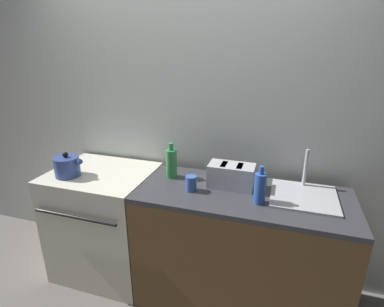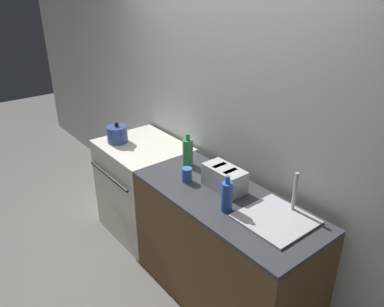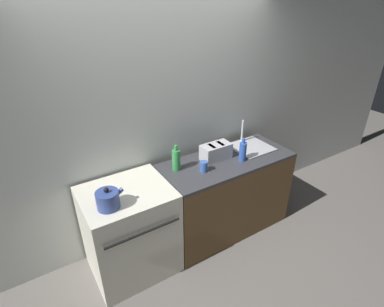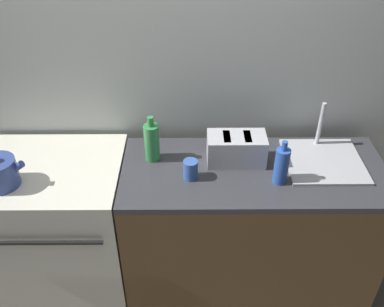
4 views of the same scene
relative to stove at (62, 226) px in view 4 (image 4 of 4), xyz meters
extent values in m
cube|color=silver|center=(0.61, 0.39, 0.83)|extent=(8.00, 0.05, 2.60)
cube|color=silver|center=(0.00, 0.00, -0.01)|extent=(0.79, 0.66, 0.92)
cube|color=black|center=(0.00, 0.00, 0.44)|extent=(0.78, 0.65, 0.02)
cylinder|color=black|center=(-0.18, -0.14, 0.44)|extent=(0.21, 0.21, 0.01)
cylinder|color=black|center=(0.18, -0.14, 0.44)|extent=(0.21, 0.21, 0.01)
cylinder|color=black|center=(-0.18, 0.14, 0.44)|extent=(0.21, 0.21, 0.01)
cylinder|color=black|center=(0.18, 0.14, 0.44)|extent=(0.21, 0.21, 0.01)
cylinder|color=black|center=(0.00, -0.36, 0.25)|extent=(0.67, 0.02, 0.02)
cube|color=brown|center=(1.13, -0.02, -0.03)|extent=(1.45, 0.62, 0.88)
cube|color=#38383D|center=(1.13, -0.02, 0.43)|extent=(1.45, 0.62, 0.04)
cylinder|color=#33478C|center=(-0.11, -0.14, 0.56)|extent=(0.11, 0.04, 0.09)
cube|color=#BCBCC1|center=(1.03, 0.06, 0.53)|extent=(0.32, 0.17, 0.17)
cube|color=black|center=(0.98, 0.06, 0.61)|extent=(0.04, 0.12, 0.01)
cube|color=black|center=(1.09, 0.06, 0.61)|extent=(0.04, 0.12, 0.01)
cube|color=#B7B7BC|center=(1.52, 0.04, 0.46)|extent=(0.42, 0.41, 0.01)
cylinder|color=silver|center=(1.52, 0.21, 0.59)|extent=(0.02, 0.02, 0.28)
cylinder|color=#2D56B7|center=(1.25, -0.12, 0.55)|extent=(0.07, 0.07, 0.20)
cylinder|color=#2D56B7|center=(1.25, -0.12, 0.68)|extent=(0.03, 0.03, 0.05)
cylinder|color=#338C47|center=(0.57, 0.09, 0.56)|extent=(0.08, 0.08, 0.22)
cylinder|color=#338C47|center=(0.57, 0.09, 0.69)|extent=(0.03, 0.03, 0.05)
cylinder|color=#3860B2|center=(0.78, -0.09, 0.50)|extent=(0.08, 0.08, 0.11)
camera|label=1|loc=(1.35, -1.85, 1.40)|focal=28.00mm
camera|label=2|loc=(2.72, -1.57, 1.83)|focal=35.00mm
camera|label=3|loc=(-0.66, -2.15, 2.00)|focal=28.00mm
camera|label=4|loc=(0.78, -1.84, 1.89)|focal=40.00mm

